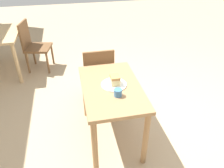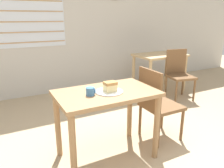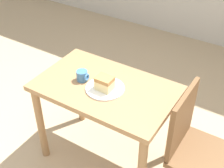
# 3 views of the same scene
# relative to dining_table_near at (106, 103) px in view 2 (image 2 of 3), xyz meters

# --- Properties ---
(wall_back) EXTENTS (10.00, 0.10, 2.80)m
(wall_back) POSITION_rel_dining_table_near_xyz_m (0.12, 2.44, 0.78)
(wall_back) COLOR beige
(wall_back) RESTS_ON ground_plane
(dining_table_near) EXTENTS (1.01, 0.63, 0.76)m
(dining_table_near) POSITION_rel_dining_table_near_xyz_m (0.00, 0.00, 0.00)
(dining_table_near) COLOR #9E754C
(dining_table_near) RESTS_ON ground_plane
(dining_table_far) EXTENTS (0.99, 0.66, 0.76)m
(dining_table_far) POSITION_rel_dining_table_near_xyz_m (1.99, 1.56, 0.00)
(dining_table_far) COLOR tan
(dining_table_far) RESTS_ON ground_plane
(chair_near_window) EXTENTS (0.43, 0.43, 0.91)m
(chair_near_window) POSITION_rel_dining_table_near_xyz_m (0.71, 0.04, -0.14)
(chair_near_window) COLOR brown
(chair_near_window) RESTS_ON ground_plane
(chair_far_corner) EXTENTS (0.51, 0.51, 0.91)m
(chair_far_corner) POSITION_rel_dining_table_near_xyz_m (2.01, 1.03, -0.14)
(chair_far_corner) COLOR brown
(chair_far_corner) RESTS_ON ground_plane
(plate) EXTENTS (0.28, 0.28, 0.01)m
(plate) POSITION_rel_dining_table_near_xyz_m (0.02, -0.03, 0.13)
(plate) COLOR white
(plate) RESTS_ON dining_table_near
(cake_slice) EXTENTS (0.12, 0.10, 0.10)m
(cake_slice) POSITION_rel_dining_table_near_xyz_m (0.02, -0.04, 0.19)
(cake_slice) COLOR beige
(cake_slice) RESTS_ON plate
(coffee_mug) EXTENTS (0.09, 0.08, 0.08)m
(coffee_mug) POSITION_rel_dining_table_near_xyz_m (-0.18, -0.03, 0.17)
(coffee_mug) COLOR teal
(coffee_mug) RESTS_ON dining_table_near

